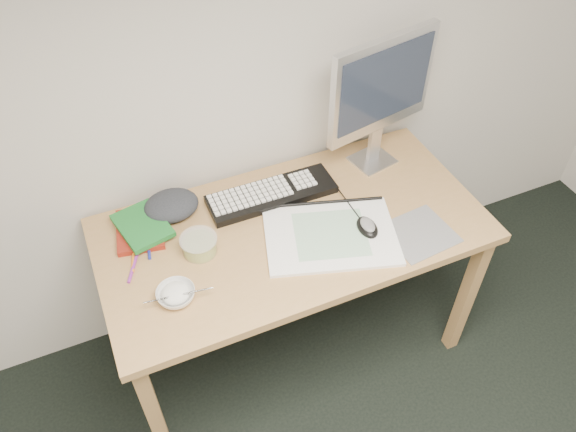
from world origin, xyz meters
name	(u,v)px	position (x,y,z in m)	size (l,w,h in m)	color
desk	(293,242)	(-0.11, 1.43, 0.67)	(1.40, 0.70, 0.75)	tan
mousepad	(419,234)	(0.29, 1.22, 0.75)	(0.23, 0.21, 0.00)	slate
sketchpad	(331,235)	(-0.01, 1.33, 0.76)	(0.46, 0.33, 0.01)	silver
keyboard	(272,194)	(-0.12, 1.61, 0.76)	(0.49, 0.16, 0.03)	black
monitor	(382,89)	(0.34, 1.64, 1.09)	(0.46, 0.17, 0.54)	silver
mouse	(368,225)	(0.12, 1.30, 0.78)	(0.07, 0.11, 0.04)	black
rice_bowl	(176,295)	(-0.58, 1.29, 0.77)	(0.12, 0.12, 0.04)	silver
chopsticks	(179,295)	(-0.58, 1.27, 0.79)	(0.02, 0.02, 0.21)	silver
fruit_tub	(199,245)	(-0.46, 1.45, 0.78)	(0.13, 0.13, 0.06)	gold
book_red	(140,229)	(-0.62, 1.63, 0.76)	(0.16, 0.22, 0.02)	maroon
book_green	(142,226)	(-0.61, 1.62, 0.78)	(0.16, 0.21, 0.02)	#1B6C29
cloth_lump	(171,206)	(-0.49, 1.68, 0.79)	(0.17, 0.14, 0.07)	#24272B
pencil_pink	(291,218)	(-0.10, 1.47, 0.75)	(0.01, 0.01, 0.17)	#DD6E8C
pencil_tan	(310,218)	(-0.04, 1.44, 0.75)	(0.01, 0.01, 0.18)	tan
pencil_black	(301,220)	(-0.07, 1.45, 0.75)	(0.01, 0.01, 0.18)	black
marker_blue	(149,247)	(-0.62, 1.54, 0.76)	(0.01, 0.01, 0.12)	#1E2AA4
marker_orange	(133,259)	(-0.68, 1.51, 0.76)	(0.01, 0.01, 0.12)	orange
marker_purple	(133,268)	(-0.69, 1.47, 0.76)	(0.01, 0.01, 0.13)	purple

